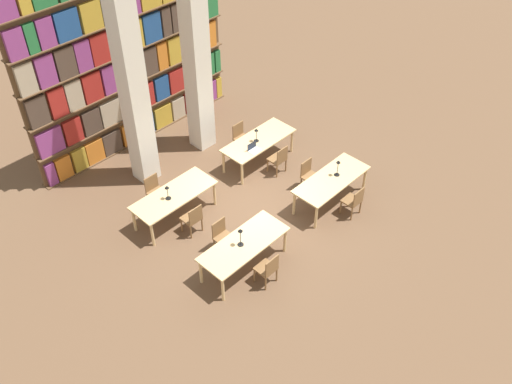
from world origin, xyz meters
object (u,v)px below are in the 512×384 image
reading_table_1 (331,181)px  chair_2 (354,201)px  chair_6 (279,159)px  chair_4 (193,218)px  desk_lamp_2 (167,190)px  laptop (254,149)px  reading_table_3 (258,142)px  chair_5 (155,191)px  chair_7 (241,137)px  chair_0 (268,269)px  chair_3 (309,175)px  reading_table_2 (174,197)px  pillar_center (196,49)px  pillar_left (131,79)px  desk_lamp_3 (256,133)px  chair_1 (223,236)px  reading_table_0 (244,246)px  desk_lamp_0 (240,234)px  desk_lamp_1 (338,165)px

reading_table_1 → chair_2: (0.01, -0.72, -0.21)m
reading_table_1 → chair_6: size_ratio=2.47×
chair_4 → desk_lamp_2: 0.90m
chair_2 → chair_4: bearing=142.9°
laptop → chair_4: bearing=-168.6°
chair_2 → reading_table_3: 3.18m
chair_5 → chair_7: bearing=-179.0°
chair_0 → chair_6: 3.87m
chair_3 → reading_table_3: bearing=-86.8°
reading_table_2 → pillar_center: bearing=35.7°
pillar_left → desk_lamp_3: 3.61m
chair_1 → desk_lamp_3: size_ratio=2.13×
reading_table_3 → desk_lamp_3: bearing=-179.6°
reading_table_1 → chair_2: 0.75m
reading_table_0 → laptop: laptop is taller
chair_2 → reading_table_3: size_ratio=0.40×
pillar_center → pillar_left: bearing=180.0°
chair_0 → chair_5: 3.80m
chair_1 → reading_table_2: size_ratio=0.40×
reading_table_2 → chair_0: bearing=-89.1°
chair_0 → chair_3: size_ratio=1.00×
reading_table_0 → chair_3: (3.10, 0.69, -0.21)m
chair_5 → desk_lamp_2: 0.94m
pillar_left → reading_table_0: 4.80m
chair_7 → chair_3: bearing=91.4°
pillar_left → chair_7: pillar_left is taller
pillar_center → chair_6: (0.54, -2.47, -2.53)m
chair_2 → pillar_center: bearing=97.0°
pillar_center → reading_table_2: (-2.52, -1.81, -2.32)m
reading_table_0 → chair_1: size_ratio=2.47×
chair_3 → pillar_left: bearing=-52.9°
chair_0 → chair_2: 3.08m
reading_table_1 → chair_5: (-3.16, 3.11, -0.21)m
desk_lamp_0 → reading_table_1: 3.19m
pillar_center → chair_4: size_ratio=6.90×
desk_lamp_0 → chair_4: bearing=89.8°
chair_3 → chair_7: 2.45m
pillar_left → chair_5: pillar_left is taller
reading_table_1 → desk_lamp_3: (-0.17, 2.45, 0.35)m
desk_lamp_2 → desk_lamp_1: bearing=-34.1°
chair_3 → chair_5: bearing=-37.1°
pillar_center → laptop: size_ratio=18.75×
chair_5 → laptop: bearing=161.2°
chair_6 → chair_7: bearing=90.0°
chair_6 → pillar_left: bearing=136.2°
reading_table_1 → laptop: 2.27m
pillar_center → reading_table_1: bearing=-82.0°
chair_1 → reading_table_2: 1.66m
pillar_left → laptop: (2.12, -2.00, -2.20)m
reading_table_1 → chair_6: bearing=91.5°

